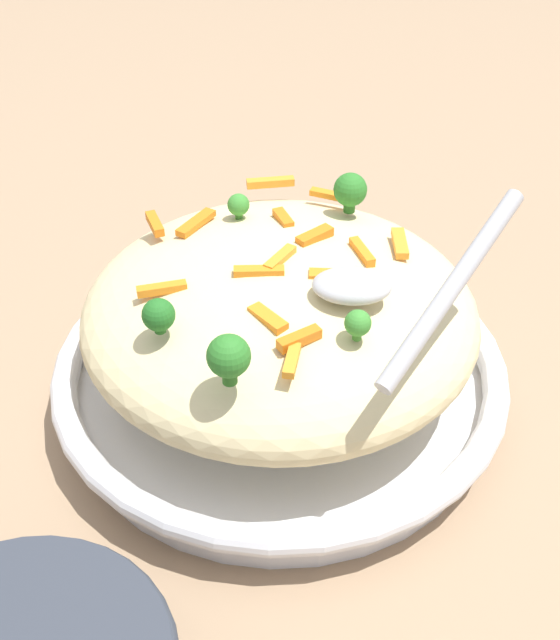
# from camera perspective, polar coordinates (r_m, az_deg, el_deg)

# --- Properties ---
(ground_plane) EXTENTS (2.40, 2.40, 0.00)m
(ground_plane) POSITION_cam_1_polar(r_m,az_deg,el_deg) (0.70, 0.00, -5.39)
(ground_plane) COLOR #9E7F60
(serving_bowl) EXTENTS (0.37, 0.37, 0.05)m
(serving_bowl) POSITION_cam_1_polar(r_m,az_deg,el_deg) (0.68, 0.00, -3.83)
(serving_bowl) COLOR silver
(serving_bowl) RESTS_ON ground_plane
(pasta_mound) EXTENTS (0.31, 0.31, 0.10)m
(pasta_mound) POSITION_cam_1_polar(r_m,az_deg,el_deg) (0.64, 0.00, 0.50)
(pasta_mound) COLOR beige
(pasta_mound) RESTS_ON serving_bowl
(carrot_piece_0) EXTENTS (0.02, 0.03, 0.01)m
(carrot_piece_0) POSITION_cam_1_polar(r_m,az_deg,el_deg) (0.61, 0.13, 4.23)
(carrot_piece_0) COLOR orange
(carrot_piece_0) RESTS_ON pasta_mound
(carrot_piece_1) EXTENTS (0.03, 0.04, 0.01)m
(carrot_piece_1) POSITION_cam_1_polar(r_m,az_deg,el_deg) (0.67, -5.84, 6.71)
(carrot_piece_1) COLOR orange
(carrot_piece_1) RESTS_ON pasta_mound
(carrot_piece_2) EXTENTS (0.04, 0.01, 0.01)m
(carrot_piece_2) POSITION_cam_1_polar(r_m,az_deg,el_deg) (0.60, -1.47, 3.39)
(carrot_piece_2) COLOR orange
(carrot_piece_2) RESTS_ON pasta_mound
(carrot_piece_3) EXTENTS (0.02, 0.03, 0.01)m
(carrot_piece_3) POSITION_cam_1_polar(r_m,az_deg,el_deg) (0.63, 5.70, 4.71)
(carrot_piece_3) COLOR orange
(carrot_piece_3) RESTS_ON pasta_mound
(carrot_piece_4) EXTENTS (0.02, 0.03, 0.01)m
(carrot_piece_4) POSITION_cam_1_polar(r_m,az_deg,el_deg) (0.67, -8.65, 6.61)
(carrot_piece_4) COLOR orange
(carrot_piece_4) RESTS_ON pasta_mound
(carrot_piece_5) EXTENTS (0.04, 0.02, 0.01)m
(carrot_piece_5) POSITION_cam_1_polar(r_m,az_deg,el_deg) (0.72, -0.67, 9.50)
(carrot_piece_5) COLOR orange
(carrot_piece_5) RESTS_ON pasta_mound
(carrot_piece_6) EXTENTS (0.03, 0.03, 0.01)m
(carrot_piece_6) POSITION_cam_1_polar(r_m,az_deg,el_deg) (0.56, -0.85, 0.11)
(carrot_piece_6) COLOR orange
(carrot_piece_6) RESTS_ON pasta_mound
(carrot_piece_7) EXTENTS (0.03, 0.01, 0.01)m
(carrot_piece_7) POSITION_cam_1_polar(r_m,az_deg,el_deg) (0.60, 3.48, 3.08)
(carrot_piece_7) COLOR orange
(carrot_piece_7) RESTS_ON pasta_mound
(carrot_piece_8) EXTENTS (0.02, 0.03, 0.01)m
(carrot_piece_8) POSITION_cam_1_polar(r_m,az_deg,el_deg) (0.67, 0.41, 7.03)
(carrot_piece_8) COLOR orange
(carrot_piece_8) RESTS_ON pasta_mound
(carrot_piece_9) EXTENTS (0.03, 0.03, 0.01)m
(carrot_piece_9) POSITION_cam_1_polar(r_m,az_deg,el_deg) (0.64, 2.42, 5.81)
(carrot_piece_9) COLOR orange
(carrot_piece_9) RESTS_ON pasta_mound
(carrot_piece_10) EXTENTS (0.03, 0.02, 0.01)m
(carrot_piece_10) POSITION_cam_1_polar(r_m,az_deg,el_deg) (0.71, 3.46, 8.64)
(carrot_piece_10) COLOR orange
(carrot_piece_10) RESTS_ON pasta_mound
(carrot_piece_11) EXTENTS (0.03, 0.03, 0.01)m
(carrot_piece_11) POSITION_cam_1_polar(r_m,az_deg,el_deg) (0.55, 1.34, -1.30)
(carrot_piece_11) COLOR orange
(carrot_piece_11) RESTS_ON pasta_mound
(carrot_piece_12) EXTENTS (0.01, 0.03, 0.01)m
(carrot_piece_12) POSITION_cam_1_polar(r_m,az_deg,el_deg) (0.53, 0.82, -2.81)
(carrot_piece_12) COLOR orange
(carrot_piece_12) RESTS_ON pasta_mound
(carrot_piece_13) EXTENTS (0.04, 0.02, 0.01)m
(carrot_piece_13) POSITION_cam_1_polar(r_m,az_deg,el_deg) (0.60, -8.18, 2.16)
(carrot_piece_13) COLOR orange
(carrot_piece_13) RESTS_ON pasta_mound
(carrot_piece_14) EXTENTS (0.01, 0.04, 0.01)m
(carrot_piece_14) POSITION_cam_1_polar(r_m,az_deg,el_deg) (0.65, 8.29, 5.28)
(carrot_piece_14) COLOR orange
(carrot_piece_14) RESTS_ON pasta_mound
(broccoli_floret_0) EXTENTS (0.02, 0.02, 0.02)m
(broccoli_floret_0) POSITION_cam_1_polar(r_m,az_deg,el_deg) (0.67, -2.89, 7.94)
(broccoli_floret_0) COLOR #377928
(broccoli_floret_0) RESTS_ON pasta_mound
(broccoli_floret_1) EXTENTS (0.02, 0.02, 0.02)m
(broccoli_floret_1) POSITION_cam_1_polar(r_m,az_deg,el_deg) (0.55, 5.41, -0.25)
(broccoli_floret_1) COLOR #377928
(broccoli_floret_1) RESTS_ON pasta_mound
(broccoli_floret_2) EXTENTS (0.03, 0.03, 0.03)m
(broccoli_floret_2) POSITION_cam_1_polar(r_m,az_deg,el_deg) (0.68, 4.88, 8.92)
(broccoli_floret_2) COLOR #296820
(broccoli_floret_2) RESTS_ON pasta_mound
(broccoli_floret_3) EXTENTS (0.02, 0.02, 0.03)m
(broccoli_floret_3) POSITION_cam_1_polar(r_m,az_deg,el_deg) (0.56, -8.40, 0.33)
(broccoli_floret_3) COLOR #205B1C
(broccoli_floret_3) RESTS_ON pasta_mound
(broccoli_floret_4) EXTENTS (0.03, 0.03, 0.04)m
(broccoli_floret_4) POSITION_cam_1_polar(r_m,az_deg,el_deg) (0.51, -3.57, -2.57)
(broccoli_floret_4) COLOR #296820
(broccoli_floret_4) RESTS_ON pasta_mound
(serving_spoon) EXTENTS (0.14, 0.13, 0.08)m
(serving_spoon) POSITION_cam_1_polar(r_m,az_deg,el_deg) (0.56, 7.37, 2.33)
(serving_spoon) COLOR #B7B7BC
(serving_spoon) RESTS_ON pasta_mound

